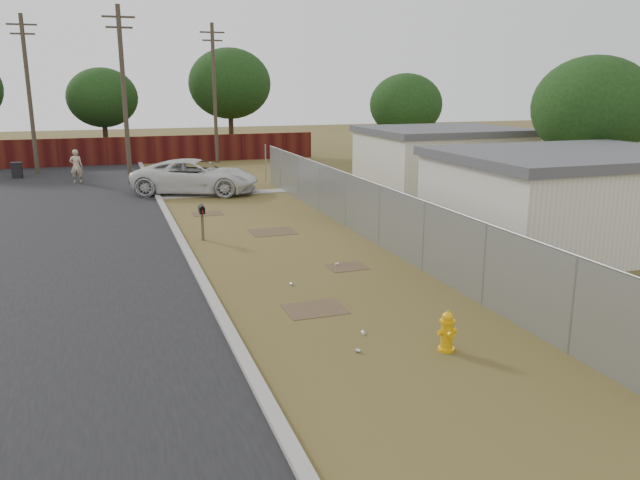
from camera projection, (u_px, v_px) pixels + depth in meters
name	position (u px, v px, depth m)	size (l,w,h in m)	color
ground	(288.00, 253.00, 19.52)	(120.00, 120.00, 0.00)	brown
street	(68.00, 217.00, 24.76)	(15.10, 60.00, 0.12)	black
chainlink_fence	(367.00, 216.00, 21.26)	(0.10, 27.06, 2.02)	gray
privacy_fence	(91.00, 152.00, 40.32)	(30.00, 0.12, 1.80)	#48160F
utility_poles	(127.00, 92.00, 36.17)	(12.60, 8.24, 9.00)	#453A2E
houses	(497.00, 176.00, 25.09)	(9.30, 17.24, 3.10)	beige
horizon_trees	(198.00, 93.00, 40.26)	(33.32, 31.94, 7.78)	#362918
fire_hydrant	(447.00, 332.00, 12.31)	(0.38, 0.38, 0.85)	#DA9E0B
mailbox	(202.00, 212.00, 20.96)	(0.20, 0.53, 1.22)	brown
pickup_truck	(196.00, 176.00, 30.08)	(2.74, 5.95, 1.65)	silver
pedestrian	(76.00, 166.00, 33.21)	(0.66, 0.43, 1.80)	tan
trash_bin	(17.00, 170.00, 35.14)	(0.59, 0.65, 0.89)	black
scattered_litter	(335.00, 302.00, 15.04)	(1.89, 5.98, 0.07)	silver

